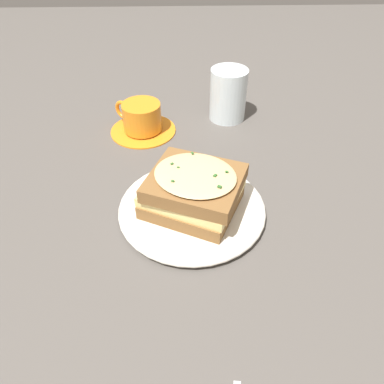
% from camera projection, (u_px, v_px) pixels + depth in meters
% --- Properties ---
extents(ground_plane, '(2.40, 2.40, 0.00)m').
position_uv_depth(ground_plane, '(201.00, 222.00, 0.59)').
color(ground_plane, '#514C47').
extents(dinner_plate, '(0.23, 0.23, 0.02)m').
position_uv_depth(dinner_plate, '(192.00, 209.00, 0.60)').
color(dinner_plate, silver).
rests_on(dinner_plate, ground_plane).
extents(sandwich, '(0.16, 0.18, 0.07)m').
position_uv_depth(sandwich, '(193.00, 190.00, 0.57)').
color(sandwich, brown).
rests_on(sandwich, dinner_plate).
extents(teacup_with_saucer, '(0.14, 0.14, 0.06)m').
position_uv_depth(teacup_with_saucer, '(142.00, 119.00, 0.77)').
color(teacup_with_saucer, orange).
rests_on(teacup_with_saucer, ground_plane).
extents(water_glass, '(0.08, 0.08, 0.11)m').
position_uv_depth(water_glass, '(228.00, 95.00, 0.80)').
color(water_glass, silver).
rests_on(water_glass, ground_plane).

